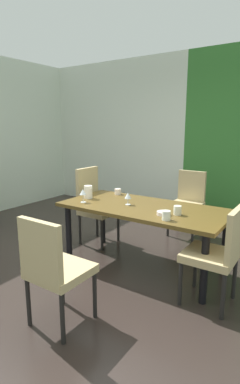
% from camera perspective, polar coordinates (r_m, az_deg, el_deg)
% --- Properties ---
extents(ground_plane, '(6.03, 5.68, 0.02)m').
position_cam_1_polar(ground_plane, '(3.51, -7.69, -14.98)').
color(ground_plane, '#2C231F').
extents(back_panel_interior, '(3.08, 0.10, 2.84)m').
position_cam_1_polar(back_panel_interior, '(6.22, -1.09, 10.78)').
color(back_panel_interior, silver).
rests_on(back_panel_interior, ground_plane).
extents(dining_table, '(1.87, 0.88, 0.72)m').
position_cam_1_polar(dining_table, '(3.38, 4.43, -4.04)').
color(dining_table, brown).
rests_on(dining_table, ground_plane).
extents(chair_head_far, '(0.44, 0.45, 0.95)m').
position_cam_1_polar(chair_head_far, '(4.57, 12.86, -1.38)').
color(chair_head_far, tan).
rests_on(chair_head_far, ground_plane).
extents(chair_left_far, '(0.45, 0.44, 1.04)m').
position_cam_1_polar(chair_left_far, '(4.15, -4.98, -2.03)').
color(chair_left_far, tan).
rests_on(chair_left_far, ground_plane).
extents(chair_head_near, '(0.44, 0.44, 0.93)m').
position_cam_1_polar(chair_head_near, '(2.46, -12.56, -13.67)').
color(chair_head_near, tan).
rests_on(chair_head_near, ground_plane).
extents(chair_right_near, '(0.44, 0.44, 0.92)m').
position_cam_1_polar(chair_right_near, '(2.83, 18.27, -10.57)').
color(chair_right_near, tan).
rests_on(chair_right_near, ground_plane).
extents(wine_glass_front, '(0.07, 0.07, 0.14)m').
position_cam_1_polar(wine_glass_front, '(3.39, 1.52, -0.74)').
color(wine_glass_front, silver).
rests_on(wine_glass_front, dining_table).
extents(wine_glass_south, '(0.08, 0.08, 0.16)m').
position_cam_1_polar(wine_glass_south, '(3.52, -7.07, -0.08)').
color(wine_glass_south, silver).
rests_on(wine_glass_south, dining_table).
extents(serving_bowl_corner, '(0.14, 0.14, 0.04)m').
position_cam_1_polar(serving_bowl_corner, '(3.05, 8.28, -4.02)').
color(serving_bowl_corner, silver).
rests_on(serving_bowl_corner, dining_table).
extents(cup_left, '(0.08, 0.08, 0.09)m').
position_cam_1_polar(cup_left, '(2.88, 8.81, -4.43)').
color(cup_left, silver).
rests_on(cup_left, dining_table).
extents(cup_east, '(0.08, 0.08, 0.09)m').
position_cam_1_polar(cup_east, '(3.07, 10.90, -3.44)').
color(cup_east, beige).
rests_on(cup_east, dining_table).
extents(cup_near_shelf, '(0.08, 0.08, 0.07)m').
position_cam_1_polar(cup_near_shelf, '(3.92, -0.42, 0.08)').
color(cup_near_shelf, white).
rests_on(cup_near_shelf, dining_table).
extents(pitcher_rear, '(0.12, 0.10, 0.16)m').
position_cam_1_polar(pitcher_rear, '(3.72, -6.05, 0.03)').
color(pitcher_rear, white).
rests_on(pitcher_rear, dining_table).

